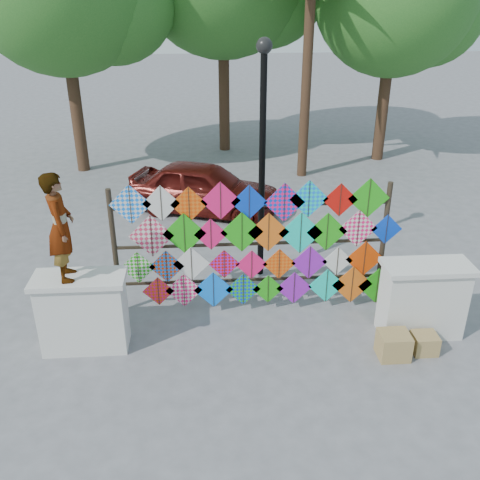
# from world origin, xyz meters

# --- Properties ---
(ground) EXTENTS (80.00, 80.00, 0.00)m
(ground) POSITION_xyz_m (0.00, 0.00, 0.00)
(ground) COLOR gray
(ground) RESTS_ON ground
(parapet_left) EXTENTS (1.40, 0.65, 1.28)m
(parapet_left) POSITION_xyz_m (-2.70, -0.20, 0.65)
(parapet_left) COLOR silver
(parapet_left) RESTS_ON ground
(parapet_right) EXTENTS (1.40, 0.65, 1.28)m
(parapet_right) POSITION_xyz_m (2.70, -0.20, 0.65)
(parapet_right) COLOR silver
(parapet_right) RESTS_ON ground
(kite_rack) EXTENTS (4.92, 0.24, 2.40)m
(kite_rack) POSITION_xyz_m (0.11, 0.73, 1.24)
(kite_rack) COLOR black
(kite_rack) RESTS_ON ground
(vendor_woman) EXTENTS (0.50, 0.66, 1.64)m
(vendor_woman) POSITION_xyz_m (-2.84, -0.20, 2.10)
(vendor_woman) COLOR #99999E
(vendor_woman) RESTS_ON parapet_left
(sedan) EXTENTS (4.06, 2.77, 1.28)m
(sedan) POSITION_xyz_m (-0.77, 5.30, 0.64)
(sedan) COLOR #4E110D
(sedan) RESTS_ON ground
(lamppost) EXTENTS (0.28, 0.28, 4.46)m
(lamppost) POSITION_xyz_m (0.30, 2.00, 2.69)
(lamppost) COLOR black
(lamppost) RESTS_ON ground
(cardboard_box_near) EXTENTS (0.47, 0.41, 0.41)m
(cardboard_box_near) POSITION_xyz_m (2.08, -0.79, 0.21)
(cardboard_box_near) COLOR #98814A
(cardboard_box_near) RESTS_ON ground
(cardboard_box_far) EXTENTS (0.38, 0.35, 0.32)m
(cardboard_box_far) POSITION_xyz_m (2.60, -0.71, 0.16)
(cardboard_box_far) COLOR #98814A
(cardboard_box_far) RESTS_ON ground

